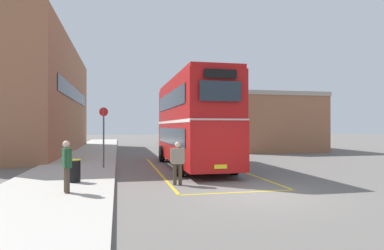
% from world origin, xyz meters
% --- Properties ---
extents(ground_plane, '(135.60, 135.60, 0.00)m').
position_xyz_m(ground_plane, '(0.00, 14.40, 0.00)').
color(ground_plane, '#66605B').
extents(sidewalk_left, '(4.00, 57.60, 0.14)m').
position_xyz_m(sidewalk_left, '(-6.50, 16.80, 0.07)').
color(sidewalk_left, '#B2ADA3').
rests_on(sidewalk_left, ground).
extents(brick_building_left, '(5.53, 22.90, 9.15)m').
position_xyz_m(brick_building_left, '(-10.83, 20.73, 4.58)').
color(brick_building_left, '#9E6647').
rests_on(brick_building_left, ground).
extents(depot_building_right, '(7.90, 12.59, 5.16)m').
position_xyz_m(depot_building_right, '(9.39, 21.34, 2.58)').
color(depot_building_right, '#9E6647').
rests_on(depot_building_right, ground).
extents(double_decker_bus, '(2.80, 10.38, 4.75)m').
position_xyz_m(double_decker_bus, '(-0.44, 7.57, 2.51)').
color(double_decker_bus, black).
rests_on(double_decker_bus, ground).
extents(single_deck_bus, '(3.62, 9.80, 3.02)m').
position_xyz_m(single_deck_bus, '(3.68, 24.56, 1.64)').
color(single_deck_bus, black).
rests_on(single_deck_bus, ground).
extents(pedestrian_boarding, '(0.55, 0.25, 1.63)m').
position_xyz_m(pedestrian_boarding, '(-2.18, 2.26, 0.93)').
color(pedestrian_boarding, '#473828').
rests_on(pedestrian_boarding, ground).
extents(pedestrian_waiting_near, '(0.35, 0.53, 1.62)m').
position_xyz_m(pedestrian_waiting_near, '(-5.94, 0.84, 1.07)').
color(pedestrian_waiting_near, '#473828').
rests_on(pedestrian_waiting_near, sidewalk_left).
extents(litter_bin, '(0.47, 0.47, 0.84)m').
position_xyz_m(litter_bin, '(-5.96, 2.90, 0.56)').
color(litter_bin, black).
rests_on(litter_bin, sidewalk_left).
extents(bus_stop_sign, '(0.44, 0.11, 3.03)m').
position_xyz_m(bus_stop_sign, '(-5.08, 7.22, 1.94)').
color(bus_stop_sign, '#4C4C51').
rests_on(bus_stop_sign, sidewalk_left).
extents(bay_marking_yellow, '(4.16, 12.36, 0.01)m').
position_xyz_m(bay_marking_yellow, '(-0.44, 5.66, 0.00)').
color(bay_marking_yellow, gold).
rests_on(bay_marking_yellow, ground).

